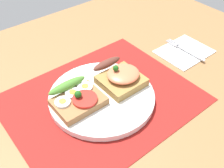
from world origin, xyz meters
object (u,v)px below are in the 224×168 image
object	(u,v)px
plate	(102,97)
napkin	(184,51)
sandwich_salmon	(119,76)
sandwich_egg_tomato	(77,98)
fork	(184,49)

from	to	relation	value
plate	napkin	bearing A→B (deg)	1.01
plate	sandwich_salmon	world-z (taller)	sandwich_salmon
sandwich_egg_tomato	plate	bearing A→B (deg)	-13.87
plate	sandwich_egg_tomato	bearing A→B (deg)	166.13
fork	sandwich_salmon	bearing A→B (deg)	179.79
plate	sandwich_salmon	bearing A→B (deg)	9.26
sandwich_salmon	fork	size ratio (longest dim) A/B	0.80
sandwich_egg_tomato	sandwich_salmon	distance (cm)	11.69
plate	napkin	distance (cm)	29.96
napkin	sandwich_salmon	bearing A→B (deg)	178.94
sandwich_salmon	fork	distance (cm)	24.28
plate	fork	distance (cm)	30.09
plate	sandwich_salmon	xyz separation A→B (cm)	(5.96, 0.97, 2.55)
sandwich_salmon	fork	world-z (taller)	sandwich_salmon
plate	sandwich_salmon	distance (cm)	6.56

